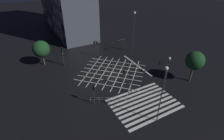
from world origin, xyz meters
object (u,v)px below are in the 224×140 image
at_px(traffic_light_nw_cross, 63,56).
at_px(street_lamp_west, 163,85).
at_px(traffic_light_nw_main, 62,53).
at_px(traffic_light_sw_main, 94,91).
at_px(traffic_light_se_cross, 162,66).
at_px(street_lamp_east, 134,23).
at_px(traffic_light_median_south, 127,76).
at_px(street_tree_near, 41,49).
at_px(street_lamp_far, 167,70).
at_px(street_tree_far, 195,61).
at_px(traffic_light_ne_main, 120,43).
at_px(traffic_light_median_north, 97,46).

bearing_deg(traffic_light_nw_cross, street_lamp_west, 18.23).
distance_m(traffic_light_nw_main, street_lamp_west, 24.34).
xyz_separation_m(traffic_light_sw_main, traffic_light_se_cross, (15.40, 1.16, -0.31)).
distance_m(traffic_light_nw_cross, street_lamp_east, 18.80).
xyz_separation_m(traffic_light_median_south, street_tree_near, (-11.78, 16.79, 1.23)).
relative_size(street_lamp_west, street_lamp_far, 1.26).
relative_size(traffic_light_nw_cross, traffic_light_nw_main, 0.76).
xyz_separation_m(traffic_light_median_south, street_tree_far, (12.39, -3.86, 1.88)).
xyz_separation_m(traffic_light_se_cross, traffic_light_ne_main, (-1.25, 14.58, -0.04)).
bearing_deg(street_lamp_far, street_tree_near, 128.18).
distance_m(street_lamp_east, street_tree_near, 22.58).
bearing_deg(traffic_light_ne_main, street_tree_far, 105.51).
height_order(traffic_light_sw_main, traffic_light_ne_main, traffic_light_sw_main).
distance_m(traffic_light_se_cross, traffic_light_nw_main, 21.54).
height_order(traffic_light_sw_main, street_tree_near, street_tree_near).
distance_m(traffic_light_se_cross, street_tree_near, 26.28).
distance_m(traffic_light_ne_main, street_lamp_east, 6.15).
bearing_deg(traffic_light_median_north, street_lamp_west, -2.61).
height_order(traffic_light_sw_main, traffic_light_nw_main, traffic_light_nw_main).
relative_size(traffic_light_nw_cross, traffic_light_sw_main, 0.89).
height_order(traffic_light_nw_main, street_lamp_far, street_lamp_far).
bearing_deg(traffic_light_nw_cross, traffic_light_median_north, 93.24).
relative_size(traffic_light_se_cross, street_lamp_far, 0.46).
distance_m(traffic_light_median_north, traffic_light_nw_main, 8.64).
distance_m(traffic_light_median_south, traffic_light_nw_cross, 16.27).
relative_size(traffic_light_se_cross, street_lamp_east, 0.33).
bearing_deg(traffic_light_median_south, traffic_light_nw_cross, 28.88).
distance_m(street_lamp_east, street_lamp_far, 18.57).
distance_m(traffic_light_median_north, street_tree_near, 12.77).
distance_m(traffic_light_median_north, traffic_light_ne_main, 6.47).
relative_size(traffic_light_median_south, street_lamp_east, 0.35).
xyz_separation_m(traffic_light_nw_cross, traffic_light_median_north, (8.65, 0.49, 0.44)).
distance_m(traffic_light_sw_main, traffic_light_ne_main, 21.17).
distance_m(traffic_light_median_south, street_tree_near, 20.55).
bearing_deg(street_tree_near, street_lamp_far, -51.82).
relative_size(traffic_light_median_north, street_lamp_east, 0.40).
xyz_separation_m(traffic_light_nw_cross, traffic_light_nw_main, (0.03, -0.10, 0.75)).
xyz_separation_m(traffic_light_nw_main, street_tree_near, (-3.95, 2.64, 0.67)).
relative_size(traffic_light_median_north, traffic_light_nw_main, 0.90).
xyz_separation_m(traffic_light_nw_main, street_lamp_east, (18.03, -0.99, 4.36)).
xyz_separation_m(traffic_light_nw_cross, street_lamp_far, (12.77, -18.68, 2.41)).
xyz_separation_m(street_lamp_east, street_lamp_west, (-10.49, -21.93, -1.14)).
bearing_deg(street_lamp_west, traffic_light_median_north, 87.39).
bearing_deg(street_tree_far, street_lamp_far, -175.66).
bearing_deg(street_lamp_west, street_lamp_east, 64.44).
height_order(traffic_light_median_south, traffic_light_ne_main, traffic_light_median_south).
relative_size(traffic_light_ne_main, street_tree_far, 0.53).
bearing_deg(traffic_light_median_north, traffic_light_median_south, -3.07).
bearing_deg(traffic_light_sw_main, traffic_light_se_cross, 4.31).
height_order(traffic_light_median_south, traffic_light_median_north, traffic_light_median_north).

